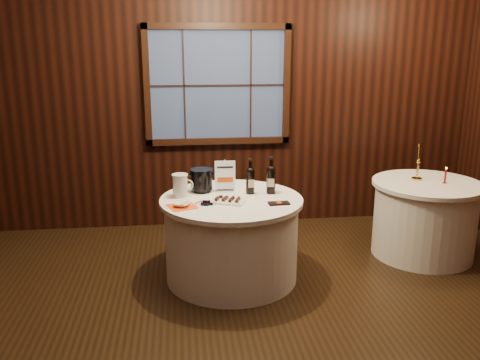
{
  "coord_description": "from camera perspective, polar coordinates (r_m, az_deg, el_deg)",
  "views": [
    {
      "loc": [
        -0.44,
        -3.31,
        2.12
      ],
      "look_at": [
        0.07,
        0.9,
        0.96
      ],
      "focal_mm": 38.0,
      "sensor_mm": 36.0,
      "label": 1
    }
  ],
  "objects": [
    {
      "name": "sign_stand",
      "position": [
        4.72,
        -1.68,
        -0.08
      ],
      "size": [
        0.19,
        0.1,
        0.3
      ],
      "rotation": [
        0.0,
        0.0,
        -0.05
      ],
      "color": "#B2B2B9",
      "rests_on": "main_table"
    },
    {
      "name": "grape_bunch",
      "position": [
        4.36,
        -3.78,
        -2.53
      ],
      "size": [
        0.18,
        0.1,
        0.04
      ],
      "rotation": [
        0.0,
        0.0,
        -0.33
      ],
      "color": "black",
      "rests_on": "main_table"
    },
    {
      "name": "cracker_bowl",
      "position": [
        4.33,
        -6.53,
        -2.73
      ],
      "size": [
        0.17,
        0.17,
        0.03
      ],
      "primitive_type": "imported",
      "rotation": [
        0.0,
        0.0,
        -0.27
      ],
      "color": "white",
      "rests_on": "orange_napkin"
    },
    {
      "name": "orange_napkin",
      "position": [
        4.34,
        -6.53,
        -2.97
      ],
      "size": [
        0.29,
        0.29,
        0.0
      ],
      "primitive_type": "cube",
      "rotation": [
        0.0,
        0.0,
        0.36
      ],
      "color": "#FF4E15",
      "rests_on": "main_table"
    },
    {
      "name": "ground",
      "position": [
        3.96,
        0.63,
        -17.15
      ],
      "size": [
        6.0,
        6.0,
        0.0
      ],
      "primitive_type": "plane",
      "color": "black",
      "rests_on": "ground"
    },
    {
      "name": "chocolate_plate",
      "position": [
        4.42,
        -1.35,
        -2.29
      ],
      "size": [
        0.35,
        0.3,
        0.04
      ],
      "rotation": [
        0.0,
        0.0,
        -0.43
      ],
      "color": "white",
      "rests_on": "main_table"
    },
    {
      "name": "red_candle",
      "position": [
        5.38,
        22.06,
        0.31
      ],
      "size": [
        0.05,
        0.05,
        0.17
      ],
      "color": "gold",
      "rests_on": "side_table"
    },
    {
      "name": "chocolate_box",
      "position": [
        4.39,
        4.39,
        -2.62
      ],
      "size": [
        0.19,
        0.1,
        0.02
      ],
      "primitive_type": "cube",
      "rotation": [
        0.0,
        0.0,
        0.05
      ],
      "color": "black",
      "rests_on": "main_table"
    },
    {
      "name": "port_bottle_right",
      "position": [
        4.65,
        3.5,
        0.27
      ],
      "size": [
        0.08,
        0.09,
        0.34
      ],
      "rotation": [
        0.0,
        0.0,
        -0.19
      ],
      "color": "black",
      "rests_on": "main_table"
    },
    {
      "name": "port_bottle_left",
      "position": [
        4.64,
        1.15,
        0.15
      ],
      "size": [
        0.08,
        0.08,
        0.33
      ],
      "rotation": [
        0.0,
        0.0,
        0.13
      ],
      "color": "black",
      "rests_on": "main_table"
    },
    {
      "name": "side_table",
      "position": [
        5.5,
        19.97,
        -4.07
      ],
      "size": [
        1.08,
        1.08,
        0.77
      ],
      "color": "white",
      "rests_on": "ground"
    },
    {
      "name": "main_table",
      "position": [
        4.67,
        -0.96,
        -6.54
      ],
      "size": [
        1.28,
        1.28,
        0.77
      ],
      "color": "white",
      "rests_on": "ground"
    },
    {
      "name": "brass_candlestick",
      "position": [
        5.41,
        19.34,
        1.41
      ],
      "size": [
        0.11,
        0.11,
        0.38
      ],
      "color": "gold",
      "rests_on": "side_table"
    },
    {
      "name": "ice_bucket",
      "position": [
        4.72,
        -4.32,
        0.02
      ],
      "size": [
        0.21,
        0.21,
        0.22
      ],
      "color": "black",
      "rests_on": "main_table"
    },
    {
      "name": "back_wall",
      "position": [
        5.84,
        -2.53,
        9.57
      ],
      "size": [
        6.0,
        0.1,
        3.0
      ],
      "color": "black",
      "rests_on": "ground"
    },
    {
      "name": "glass_pitcher",
      "position": [
        4.59,
        -6.71,
        -0.6
      ],
      "size": [
        0.19,
        0.15,
        0.21
      ],
      "rotation": [
        0.0,
        0.0,
        -0.03
      ],
      "color": "silver",
      "rests_on": "main_table"
    }
  ]
}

